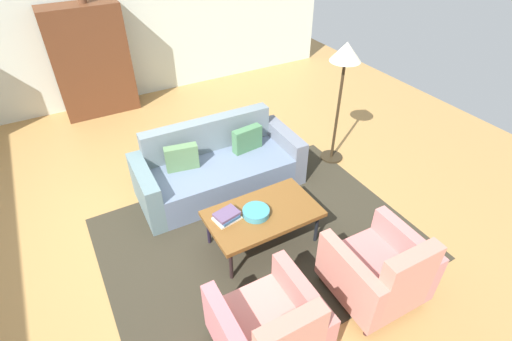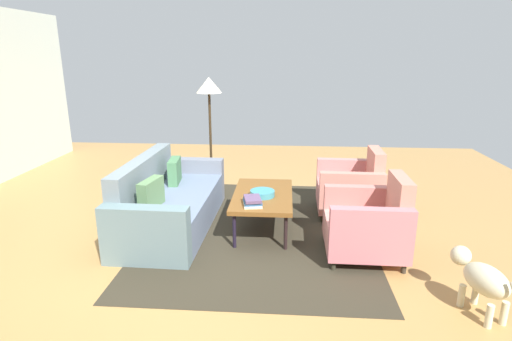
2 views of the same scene
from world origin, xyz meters
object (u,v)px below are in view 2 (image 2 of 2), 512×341
object	(u,v)px
armchair_left	(371,225)
dog	(482,278)
couch	(166,204)
armchair_right	(353,189)
floor_lamp	(209,95)
coffee_table	(263,197)
book_stack	(253,201)
fruit_bowl	(262,193)

from	to	relation	value
armchair_left	dog	xyz separation A→B (m)	(-0.94, -0.71, -0.03)
couch	armchair_right	world-z (taller)	armchair_right
floor_lamp	armchair_left	bearing A→B (deg)	-137.86
armchair_left	dog	distance (m)	1.17
armchair_left	floor_lamp	xyz separation A→B (m)	(2.33, 2.11, 1.10)
coffee_table	book_stack	size ratio (longest dim) A/B	4.09
book_stack	floor_lamp	bearing A→B (deg)	21.92
armchair_left	armchair_right	xyz separation A→B (m)	(1.20, 0.00, 0.00)
floor_lamp	dog	bearing A→B (deg)	-139.24
armchair_right	book_stack	distance (m)	1.60
armchair_right	coffee_table	bearing A→B (deg)	118.40
armchair_left	coffee_table	bearing A→B (deg)	63.29
coffee_table	armchair_left	world-z (taller)	armchair_left
fruit_bowl	book_stack	bearing A→B (deg)	162.89
armchair_left	dog	size ratio (longest dim) A/B	1.29
coffee_table	book_stack	xyz separation A→B (m)	(-0.38, 0.09, 0.08)
armchair_left	fruit_bowl	distance (m)	1.28
book_stack	dog	size ratio (longest dim) A/B	0.43
fruit_bowl	coffee_table	bearing A→B (deg)	0.00
armchair_left	fruit_bowl	world-z (taller)	armchair_left
coffee_table	armchair_right	distance (m)	1.31
couch	floor_lamp	xyz separation A→B (m)	(1.73, -0.25, 1.16)
couch	book_stack	xyz separation A→B (m)	(-0.38, -1.09, 0.21)
floor_lamp	dog	xyz separation A→B (m)	(-3.26, -2.81, -1.13)
armchair_left	fruit_bowl	xyz separation A→B (m)	(0.52, 1.17, 0.14)
armchair_right	fruit_bowl	bearing A→B (deg)	121.58
coffee_table	floor_lamp	size ratio (longest dim) A/B	0.70
couch	coffee_table	size ratio (longest dim) A/B	1.77
armchair_right	dog	xyz separation A→B (m)	(-2.14, -0.71, -0.03)
book_stack	floor_lamp	world-z (taller)	floor_lamp
coffee_table	floor_lamp	world-z (taller)	floor_lamp
coffee_table	armchair_left	distance (m)	1.31
coffee_table	dog	distance (m)	2.43
armchair_right	fruit_bowl	distance (m)	1.36
armchair_left	armchair_right	world-z (taller)	same
armchair_right	couch	bearing A→B (deg)	105.46
couch	book_stack	distance (m)	1.18
armchair_left	book_stack	xyz separation A→B (m)	(0.22, 1.26, 0.15)
armchair_right	floor_lamp	world-z (taller)	floor_lamp
couch	floor_lamp	distance (m)	2.09
coffee_table	floor_lamp	distance (m)	2.22
coffee_table	armchair_right	world-z (taller)	armchair_right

